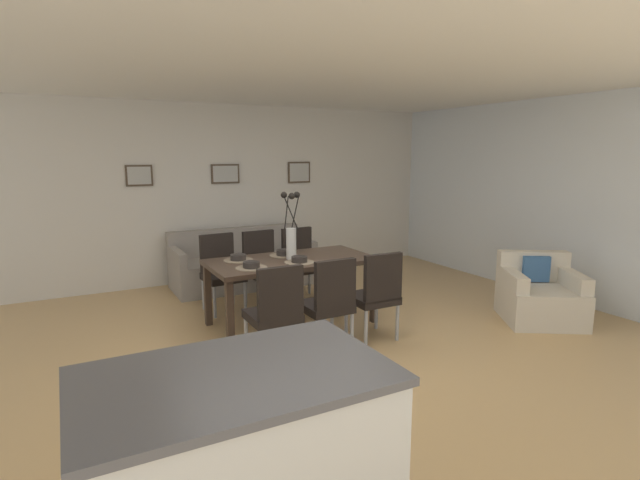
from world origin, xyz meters
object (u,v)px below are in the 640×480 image
object	(u,v)px
dining_chair_far_right	(262,264)
bowl_near_left	(251,264)
armchair	(540,296)
dining_chair_mid_left	(376,292)
dining_chair_near_left	(276,309)
dining_chair_far_left	(329,300)
bowl_far_right	(284,252)
framed_picture_right	(299,172)
bowl_far_left	(299,259)
dining_chair_mid_right	(301,260)
sofa	(242,266)
dining_chair_near_right	(221,269)
centerpiece_vase	(291,234)
framed_picture_center	(225,174)
dining_table	(291,266)
bowl_near_right	(238,257)
framed_picture_left	(139,176)

from	to	relation	value
dining_chair_far_right	bowl_near_left	size ratio (longest dim) A/B	5.41
armchair	dining_chair_mid_left	bearing A→B (deg)	169.34
dining_chair_near_left	dining_chair_far_left	world-z (taller)	same
dining_chair_near_left	bowl_far_right	bearing A→B (deg)	62.52
bowl_near_left	framed_picture_right	world-z (taller)	framed_picture_right
bowl_far_left	armchair	world-z (taller)	bowl_far_left
dining_chair_mid_left	dining_chair_mid_right	world-z (taller)	same
dining_chair_near_left	sofa	world-z (taller)	dining_chair_near_left
dining_chair_mid_left	dining_chair_mid_right	xyz separation A→B (m)	(-0.02, 1.70, 0.00)
framed_picture_right	dining_chair_near_left	bearing A→B (deg)	-119.13
dining_chair_mid_left	sofa	bearing A→B (deg)	100.22
dining_chair_near_right	dining_chair_mid_right	bearing A→B (deg)	-0.81
dining_chair_mid_right	centerpiece_vase	xyz separation A→B (m)	(-0.52, -0.85, 0.51)
bowl_far_left	bowl_far_right	bearing A→B (deg)	90.00
dining_chair_near_right	armchair	size ratio (longest dim) A/B	0.83
framed_picture_center	centerpiece_vase	bearing A→B (deg)	-89.98
armchair	framed_picture_right	xyz separation A→B (m)	(-1.33, 3.54, 1.30)
dining_chair_far_right	centerpiece_vase	xyz separation A→B (m)	(0.01, -0.86, 0.51)
dining_chair_far_right	framed_picture_center	size ratio (longest dim) A/B	2.17
dining_chair_near_right	dining_chair_far_left	world-z (taller)	same
dining_table	dining_chair_far_right	bearing A→B (deg)	90.43
dining_table	dining_chair_near_left	world-z (taller)	dining_chair_near_left
dining_chair_mid_left	bowl_near_left	distance (m)	1.29
dining_chair_near_right	centerpiece_vase	bearing A→B (deg)	-57.67
sofa	framed_picture_center	bearing A→B (deg)	97.04
dining_chair_far_right	bowl_far_left	world-z (taller)	dining_chair_far_right
bowl_near_right	framed_picture_center	xyz separation A→B (m)	(0.54, 2.10, 0.81)
framed_picture_left	dining_chair_near_right	bearing A→B (deg)	-65.16
sofa	dining_chair_far_right	bearing A→B (deg)	-93.91
dining_chair_near_right	bowl_far_left	distance (m)	1.23
dining_chair_near_left	dining_chair_near_right	distance (m)	1.75
dining_chair_near_left	framed_picture_center	bearing A→B (deg)	79.91
centerpiece_vase	bowl_far_left	bearing A→B (deg)	-90.26
dining_chair_near_left	framed_picture_right	size ratio (longest dim) A/B	2.40
dining_chair_far_left	sofa	size ratio (longest dim) A/B	0.47
dining_table	framed_picture_right	world-z (taller)	framed_picture_right
dining_chair_near_right	dining_chair_mid_right	xyz separation A→B (m)	(1.07, -0.02, 0.00)
dining_chair_near_right	dining_chair_far_right	size ratio (longest dim) A/B	1.00
bowl_near_right	sofa	xyz separation A→B (m)	(0.60, 1.62, -0.50)
dining_chair_far_left	dining_chair_near_left	bearing A→B (deg)	-178.07
dining_table	framed_picture_center	bearing A→B (deg)	90.00
dining_chair_far_left	bowl_far_right	distance (m)	1.11
dining_chair_mid_right	armchair	xyz separation A→B (m)	(2.02, -2.08, -0.23)
dining_chair_near_left	dining_chair_mid_left	distance (m)	1.11
dining_chair_mid_right	bowl_near_right	distance (m)	1.27
framed_picture_center	framed_picture_right	distance (m)	1.21
bowl_far_right	framed_picture_right	size ratio (longest dim) A/B	0.44
dining_chair_near_left	bowl_near_right	distance (m)	1.13
centerpiece_vase	framed_picture_center	xyz separation A→B (m)	(-0.00, 2.30, 0.56)
dining_chair_near_left	framed_picture_center	distance (m)	3.42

